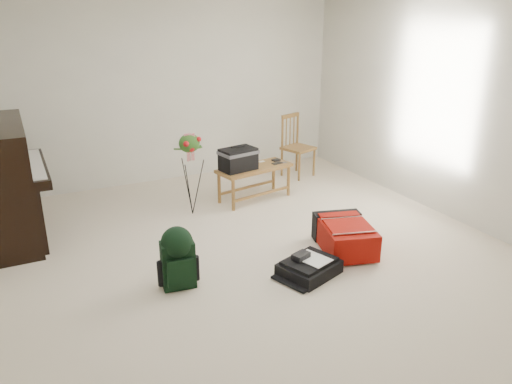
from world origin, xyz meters
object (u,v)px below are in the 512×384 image
dining_chair (297,146)px  flower_stand (191,175)px  black_duffel (309,267)px  green_backpack (178,255)px  bench (242,161)px  piano (5,184)px  red_suitcase (342,234)px

dining_chair → flower_stand: (-1.89, -0.72, 0.06)m
black_duffel → flower_stand: 1.99m
green_backpack → flower_stand: flower_stand is taller
bench → piano: bearing=166.3°
bench → dining_chair: (1.17, 0.60, -0.09)m
bench → flower_stand: (-0.73, -0.12, -0.04)m
green_backpack → red_suitcase: bearing=6.7°
bench → black_duffel: size_ratio=1.66×
piano → flower_stand: (1.97, -0.27, -0.10)m
red_suitcase → black_duffel: size_ratio=1.33×
bench → green_backpack: bench is taller
piano → bench: (2.69, -0.15, -0.06)m
red_suitcase → black_duffel: (-0.59, -0.31, -0.08)m
red_suitcase → flower_stand: size_ratio=0.81×
bench → black_duffel: (-0.25, -2.00, -0.46)m
piano → green_backpack: 2.25m
piano → black_duffel: (2.45, -2.15, -0.52)m
bench → red_suitcase: size_ratio=1.25×
red_suitcase → bench: bearing=117.7°
bench → black_duffel: bearing=-107.6°
piano → green_backpack: (1.29, -1.81, -0.28)m
dining_chair → piano: bearing=168.0°
bench → red_suitcase: 1.76m
dining_chair → green_backpack: size_ratio=1.57×
dining_chair → red_suitcase: size_ratio=1.09×
piano → red_suitcase: bearing=-31.1°
dining_chair → black_duffel: dining_chair is taller
red_suitcase → flower_stand: bearing=140.6°
black_duffel → green_backpack: 1.23m
piano → red_suitcase: (3.04, -1.84, -0.44)m
dining_chair → black_duffel: bearing=-137.2°
piano → flower_stand: piano is taller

